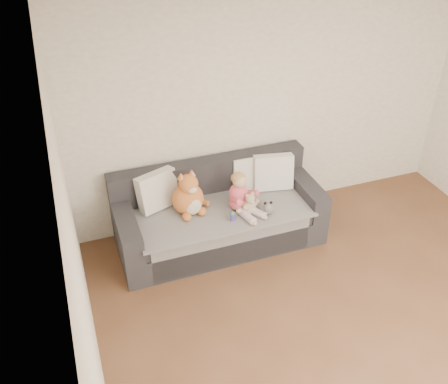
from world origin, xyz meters
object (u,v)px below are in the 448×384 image
Objects in this scene: plush_cat at (189,197)px; sippy_cup at (232,215)px; toddler at (241,195)px; sofa at (218,216)px; teddy_bear at (250,204)px.

plush_cat reaches higher than sippy_cup.
toddler is 4.16× the size of sippy_cup.
sippy_cup is at bearing -49.20° from plush_cat.
sippy_cup is at bearing -157.84° from toddler.
sofa is 9.25× the size of teddy_bear.
plush_cat is at bearing 142.26° from sippy_cup.
teddy_bear is at bearing -62.34° from toddler.
sofa is 0.48m from plush_cat.
sofa is 20.30× the size of sippy_cup.
sofa is 0.44m from teddy_bear.
plush_cat is 0.64m from teddy_bear.
sippy_cup is (-0.14, -0.14, -0.13)m from toddler.
toddler is (0.19, -0.18, 0.35)m from sofa.
plush_cat is (-0.33, -0.02, 0.35)m from sofa.
sofa is 4.33× the size of plush_cat.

